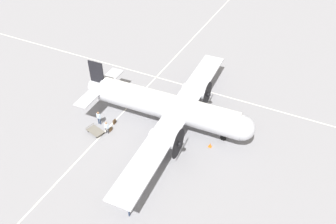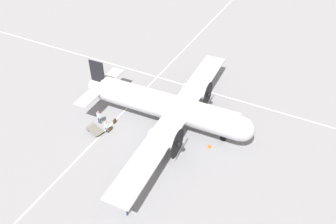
{
  "view_description": "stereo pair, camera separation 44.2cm",
  "coord_description": "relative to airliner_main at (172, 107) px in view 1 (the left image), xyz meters",
  "views": [
    {
      "loc": [
        -25.78,
        -12.76,
        25.58
      ],
      "look_at": [
        0.0,
        0.0,
        1.8
      ],
      "focal_mm": 35.0,
      "sensor_mm": 36.0,
      "label": 1
    },
    {
      "loc": [
        -25.58,
        -13.16,
        25.58
      ],
      "look_at": [
        0.0,
        0.0,
        1.8
      ],
      "focal_mm": 35.0,
      "sensor_mm": 36.0,
      "label": 2
    }
  ],
  "objects": [
    {
      "name": "ground_plane",
      "position": [
        -0.02,
        0.45,
        -2.64
      ],
      "size": [
        300.0,
        300.0,
        0.0
      ],
      "primitive_type": "plane",
      "color": "gray"
    },
    {
      "name": "traffic_cone",
      "position": [
        -1.35,
        -5.3,
        -2.4
      ],
      "size": [
        0.38,
        0.38,
        0.5
      ],
      "color": "orange",
      "rests_on": "ground_plane"
    },
    {
      "name": "passenger_boarding",
      "position": [
        -4.5,
        5.92,
        -1.62
      ],
      "size": [
        0.27,
        0.56,
        1.66
      ],
      "rotation": [
        0.0,
        0.0,
        4.83
      ],
      "color": "#2D2D33",
      "rests_on": "ground_plane"
    },
    {
      "name": "apron_line_eastwest",
      "position": [
        -0.02,
        6.35,
        -2.63
      ],
      "size": [
        120.0,
        0.16,
        0.01
      ],
      "color": "silver",
      "rests_on": "ground_plane"
    },
    {
      "name": "crew_foreground",
      "position": [
        -12.45,
        -1.84,
        -1.48
      ],
      "size": [
        0.52,
        0.43,
        1.84
      ],
      "rotation": [
        0.0,
        0.0,
        0.66
      ],
      "color": "navy",
      "rests_on": "ground_plane"
    },
    {
      "name": "suitcase_upright_spare",
      "position": [
        -2.76,
        6.11,
        -2.37
      ],
      "size": [
        0.46,
        0.19,
        0.57
      ],
      "color": "#47331E",
      "rests_on": "ground_plane"
    },
    {
      "name": "baggage_cart",
      "position": [
        -5.05,
        7.18,
        -2.36
      ],
      "size": [
        1.62,
        2.17,
        0.56
      ],
      "rotation": [
        0.0,
        0.0,
        4.46
      ],
      "color": "#6B665B",
      "rests_on": "ground_plane"
    },
    {
      "name": "ramp_agent",
      "position": [
        -3.57,
        7.64,
        -1.53
      ],
      "size": [
        0.29,
        0.62,
        1.81
      ],
      "rotation": [
        0.0,
        0.0,
        4.66
      ],
      "color": "navy",
      "rests_on": "ground_plane"
    },
    {
      "name": "airliner_main",
      "position": [
        0.0,
        0.0,
        0.0
      ],
      "size": [
        26.85,
        20.14,
        6.15
      ],
      "rotation": [
        0.0,
        0.0,
        4.75
      ],
      "color": "silver",
      "rests_on": "ground_plane"
    },
    {
      "name": "suitcase_near_door",
      "position": [
        -4.02,
        5.79,
        -2.42
      ],
      "size": [
        0.48,
        0.15,
        0.47
      ],
      "color": "brown",
      "rests_on": "ground_plane"
    },
    {
      "name": "apron_line_northsouth",
      "position": [
        8.12,
        0.45,
        -2.63
      ],
      "size": [
        0.16,
        120.0,
        0.01
      ],
      "color": "silver",
      "rests_on": "ground_plane"
    }
  ]
}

